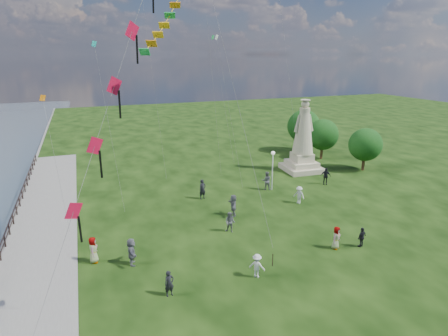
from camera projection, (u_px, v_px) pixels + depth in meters
name	position (u px, v px, depth m)	size (l,w,h in m)	color
waterfront	(17.00, 267.00, 24.63)	(200.00, 200.00, 1.51)	#384454
statue	(303.00, 145.00, 44.01)	(4.43, 4.43, 8.45)	tan
lamppost	(273.00, 162.00, 37.72)	(0.38, 0.38, 4.10)	silver
tree_row	(324.00, 133.00, 49.23)	(6.17, 14.54, 5.99)	#382314
person_0	(169.00, 284.00, 21.41)	(0.58, 0.38, 1.58)	black
person_1	(230.00, 222.00, 29.10)	(0.81, 0.50, 1.68)	#595960
person_2	(257.00, 266.00, 23.23)	(1.01, 0.52, 1.56)	silver
person_3	(362.00, 237.00, 26.92)	(0.88, 0.45, 1.51)	black
person_4	(336.00, 238.00, 26.64)	(0.82, 0.51, 1.69)	#595960
person_5	(132.00, 252.00, 24.58)	(1.74, 0.75, 1.88)	#595960
person_6	(203.00, 189.00, 35.85)	(0.71, 0.47, 1.95)	black
person_7	(266.00, 181.00, 38.31)	(0.94, 0.58, 1.94)	#595960
person_8	(299.00, 195.00, 34.82)	(1.07, 0.55, 1.65)	silver
person_9	(325.00, 176.00, 39.93)	(1.07, 0.55, 1.83)	black
person_10	(93.00, 250.00, 24.84)	(0.89, 0.55, 1.82)	#595960
person_11	(233.00, 205.00, 32.15)	(1.75, 0.76, 1.89)	#595960
red_kite_train	(122.00, 66.00, 19.47)	(9.26, 9.35, 20.56)	black
small_kites	(186.00, 40.00, 39.07)	(26.62, 18.13, 30.73)	teal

